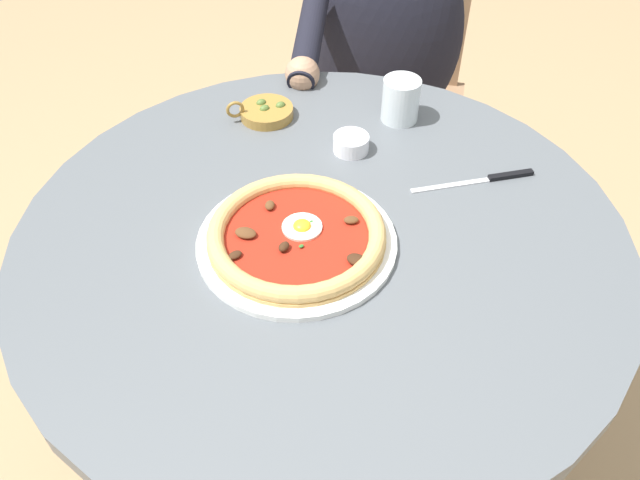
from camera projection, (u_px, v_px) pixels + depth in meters
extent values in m
cube|color=tan|center=(321.00, 459.00, 1.50)|extent=(6.00, 6.00, 0.02)
cylinder|color=#565B60|center=(321.00, 237.00, 0.99)|extent=(0.95, 0.95, 0.04)
cylinder|color=#4E5257|center=(321.00, 369.00, 1.24)|extent=(0.10, 0.10, 0.68)
cylinder|color=#4E5257|center=(321.00, 455.00, 1.49)|extent=(0.44, 0.44, 0.02)
cylinder|color=white|center=(297.00, 242.00, 0.95)|extent=(0.30, 0.30, 0.01)
cylinder|color=tan|center=(297.00, 238.00, 0.94)|extent=(0.27, 0.27, 0.01)
torus|color=tan|center=(296.00, 233.00, 0.94)|extent=(0.27, 0.27, 0.03)
cylinder|color=#A82314|center=(297.00, 236.00, 0.94)|extent=(0.25, 0.25, 0.00)
cylinder|color=white|center=(302.00, 227.00, 0.95)|extent=(0.06, 0.06, 0.00)
ellipsoid|color=yellow|center=(302.00, 226.00, 0.94)|extent=(0.03, 0.03, 0.02)
ellipsoid|color=#3D2314|center=(235.00, 255.00, 0.90)|extent=(0.02, 0.02, 0.01)
ellipsoid|color=#3D2314|center=(357.00, 260.00, 0.89)|extent=(0.03, 0.04, 0.01)
ellipsoid|color=brown|center=(270.00, 205.00, 0.98)|extent=(0.02, 0.03, 0.01)
ellipsoid|color=brown|center=(246.00, 233.00, 0.93)|extent=(0.04, 0.04, 0.01)
ellipsoid|color=#3D2314|center=(284.00, 247.00, 0.91)|extent=(0.02, 0.02, 0.01)
ellipsoid|color=brown|center=(351.00, 220.00, 0.95)|extent=(0.03, 0.03, 0.01)
ellipsoid|color=#2D6B28|center=(371.00, 237.00, 0.93)|extent=(0.01, 0.01, 0.00)
ellipsoid|color=#2D6B28|center=(311.00, 222.00, 0.95)|extent=(0.01, 0.01, 0.00)
ellipsoid|color=#2D6B28|center=(301.00, 246.00, 0.92)|extent=(0.01, 0.01, 0.00)
cylinder|color=silver|center=(401.00, 100.00, 1.16)|extent=(0.07, 0.07, 0.08)
cylinder|color=silver|center=(399.00, 113.00, 1.18)|extent=(0.06, 0.06, 0.02)
cube|color=silver|center=(450.00, 185.00, 1.05)|extent=(0.13, 0.06, 0.00)
cube|color=black|center=(511.00, 175.00, 1.06)|extent=(0.08, 0.04, 0.01)
cylinder|color=white|center=(351.00, 143.00, 1.11)|extent=(0.06, 0.06, 0.03)
cylinder|color=olive|center=(351.00, 140.00, 1.10)|extent=(0.05, 0.05, 0.01)
cylinder|color=olive|center=(267.00, 112.00, 1.19)|extent=(0.10, 0.10, 0.02)
torus|color=olive|center=(235.00, 110.00, 1.16)|extent=(0.03, 0.02, 0.03)
ellipsoid|color=#516B2D|center=(261.00, 103.00, 1.19)|extent=(0.02, 0.02, 0.02)
ellipsoid|color=#516B2D|center=(281.00, 106.00, 1.19)|extent=(0.02, 0.02, 0.02)
ellipsoid|color=#516B2D|center=(265.00, 109.00, 1.18)|extent=(0.02, 0.02, 0.02)
cube|color=#282833|center=(373.00, 191.00, 1.84)|extent=(0.44, 0.44, 0.45)
ellipsoid|color=black|center=(385.00, 34.00, 1.50)|extent=(0.41, 0.42, 0.52)
cylinder|color=black|center=(309.00, 39.00, 1.32)|extent=(0.22, 0.23, 0.12)
sphere|color=tan|center=(302.00, 74.00, 1.27)|extent=(0.07, 0.07, 0.07)
cube|color=#957050|center=(381.00, 117.00, 1.72)|extent=(0.60, 0.60, 0.02)
cube|color=#957050|center=(396.00, 19.00, 1.73)|extent=(0.27, 0.30, 0.36)
cylinder|color=#8E6B4C|center=(297.00, 216.00, 1.78)|extent=(0.02, 0.02, 0.44)
cylinder|color=#8E6B4C|center=(435.00, 236.00, 1.72)|extent=(0.02, 0.02, 0.44)
cylinder|color=#8E6B4C|center=(325.00, 137.00, 2.05)|extent=(0.02, 0.02, 0.44)
cylinder|color=#8E6B4C|center=(446.00, 152.00, 1.99)|extent=(0.02, 0.02, 0.44)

